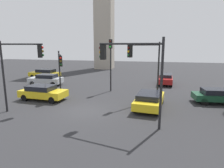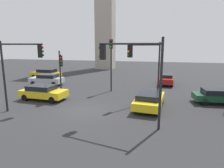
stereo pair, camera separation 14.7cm
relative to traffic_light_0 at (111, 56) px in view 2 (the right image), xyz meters
The scene contains 13 objects.
ground_plane 8.33m from the traffic_light_0, 93.27° to the right, with size 98.98×98.98×0.00m, color #2D2D30.
traffic_light_0 is the anchor object (origin of this frame).
traffic_light_1 5.02m from the traffic_light_0, 36.00° to the right, with size 2.74×3.81×5.53m.
traffic_light_2 9.70m from the traffic_light_0, 122.62° to the right, with size 2.88×1.51×5.54m.
traffic_light_3 9.74m from the traffic_light_0, 68.65° to the right, with size 4.26×1.13×5.70m.
traffic_light_4 5.60m from the traffic_light_0, 146.59° to the right, with size 2.16×3.59×4.60m.
car_0 11.45m from the traffic_light_0, 13.17° to the right, with size 4.67×2.32×1.33m.
car_1 9.73m from the traffic_light_0, behind, with size 4.33×2.09×1.46m.
car_2 14.34m from the traffic_light_0, 152.27° to the left, with size 4.83×2.26×1.45m.
car_3 7.72m from the traffic_light_0, 48.72° to the right, with size 2.54×4.97×1.35m.
car_4 8.18m from the traffic_light_0, 137.90° to the right, with size 4.49×2.23×1.41m.
car_5 8.98m from the traffic_light_0, 41.27° to the left, with size 1.95×4.34×1.39m.
skyline_tower 24.56m from the traffic_light_0, 106.88° to the left, with size 3.73×3.73×28.61m, color #A89E8E.
Camera 2 is at (5.67, -14.25, 5.24)m, focal length 31.59 mm.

